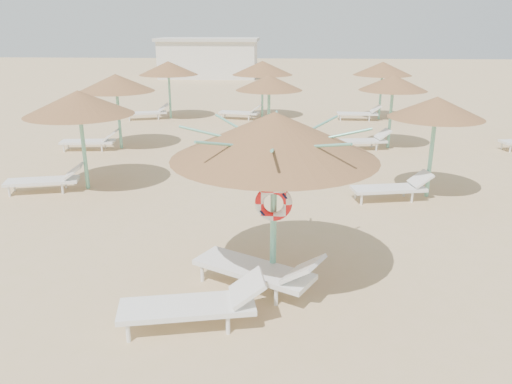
{
  "coord_description": "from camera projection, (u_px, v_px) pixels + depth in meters",
  "views": [
    {
      "loc": [
        0.64,
        -8.26,
        4.39
      ],
      "look_at": [
        0.08,
        0.86,
        1.3
      ],
      "focal_mm": 35.0,
      "sensor_mm": 36.0,
      "label": 1
    }
  ],
  "objects": [
    {
      "name": "ground",
      "position": [
        249.0,
        273.0,
        9.25
      ],
      "size": [
        120.0,
        120.0,
        0.0
      ],
      "primitive_type": "plane",
      "color": "tan",
      "rests_on": "ground"
    },
    {
      "name": "main_palapa",
      "position": [
        274.0,
        136.0,
        8.05
      ],
      "size": [
        3.42,
        3.42,
        3.06
      ],
      "color": "#71C5A6",
      "rests_on": "ground"
    },
    {
      "name": "lounger_main_a",
      "position": [
        197.0,
        304.0,
        7.51
      ],
      "size": [
        2.28,
        1.07,
        0.8
      ],
      "rotation": [
        0.0,
        0.0,
        0.2
      ],
      "color": "white",
      "rests_on": "ground"
    },
    {
      "name": "lounger_main_b",
      "position": [
        261.0,
        269.0,
        8.53
      ],
      "size": [
        2.35,
        1.7,
        0.84
      ],
      "rotation": [
        0.0,
        0.0,
        -0.5
      ],
      "color": "white",
      "rests_on": "ground"
    },
    {
      "name": "palapa_field",
      "position": [
        309.0,
        83.0,
        18.35
      ],
      "size": [
        20.26,
        14.17,
        2.72
      ],
      "color": "#71C5A6",
      "rests_on": "ground"
    },
    {
      "name": "service_hut",
      "position": [
        209.0,
        58.0,
        42.16
      ],
      "size": [
        8.4,
        4.4,
        3.25
      ],
      "color": "silver",
      "rests_on": "ground"
    }
  ]
}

